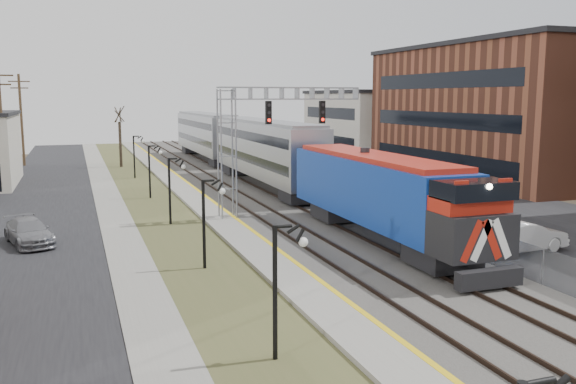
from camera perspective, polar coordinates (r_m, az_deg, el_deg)
name	(u,v)px	position (r m, az deg, el deg)	size (l,w,h in m)	color
street_west	(41,212)	(43.50, -22.14, -1.72)	(7.00, 120.00, 0.04)	black
sidewalk	(111,207)	(43.49, -16.21, -1.40)	(2.00, 120.00, 0.08)	gray
grass_median	(156,205)	(43.74, -12.29, -1.20)	(4.00, 120.00, 0.06)	#484C28
platform	(198,201)	(44.18, -8.43, -0.87)	(2.00, 120.00, 0.24)	gray
ballast_bed	(264,198)	(45.37, -2.22, -0.55)	(8.00, 120.00, 0.20)	#595651
parking_lot	(406,191)	(50.19, 10.99, 0.11)	(16.00, 120.00, 0.04)	black
platform_edge	(210,199)	(44.33, -7.32, -0.65)	(0.24, 120.00, 0.01)	gold
track_near	(238,197)	(44.81, -4.67, -0.47)	(1.58, 120.00, 0.15)	#2D2119
track_far	(283,194)	(45.80, -0.43, -0.24)	(1.58, 120.00, 0.15)	#2D2119
train	(251,150)	(53.74, -3.45, 3.90)	(3.00, 63.05, 5.33)	#123899
signal_gantry	(254,129)	(37.30, -3.19, 5.88)	(9.00, 1.07, 8.15)	gray
lampposts	(203,224)	(27.14, -8.00, -2.96)	(0.14, 62.14, 4.00)	black
fence	(317,186)	(46.66, 2.71, 0.58)	(0.04, 120.00, 1.60)	gray
bare_trees	(23,166)	(47.08, -23.53, 2.25)	(12.30, 42.30, 5.95)	#382D23
car_lot_b	(522,237)	(31.92, 21.07, -3.96)	(1.62, 4.65, 1.53)	white
car_lot_d	(504,233)	(32.77, 19.60, -3.66)	(1.99, 4.90, 1.42)	navy
car_lot_e	(451,211)	(37.59, 14.98, -1.74)	(1.89, 4.69, 1.60)	slate
car_street_b	(29,233)	(34.02, -23.08, -3.52)	(1.81, 4.46, 1.29)	slate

